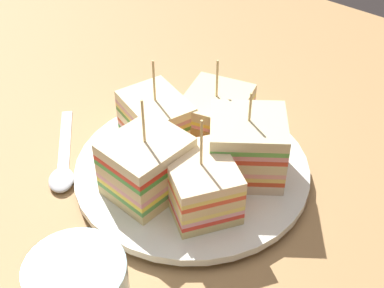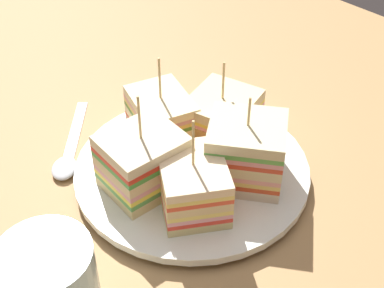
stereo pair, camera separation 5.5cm
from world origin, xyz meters
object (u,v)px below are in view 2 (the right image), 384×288
at_px(sandwich_wedge_0, 245,152).
at_px(chip_pile, 198,154).
at_px(sandwich_wedge_1, 221,119).
at_px(sandwich_wedge_2, 162,119).
at_px(plate, 192,170).
at_px(sandwich_wedge_4, 193,185).
at_px(spoon, 67,158).
at_px(sandwich_wedge_3, 143,162).

relative_size(sandwich_wedge_0, chip_pile, 1.47).
xyz_separation_m(sandwich_wedge_1, sandwich_wedge_2, (0.04, 0.05, 0.00)).
distance_m(plate, sandwich_wedge_4, 0.06).
distance_m(plate, spoon, 0.14).
bearing_deg(sandwich_wedge_0, sandwich_wedge_1, -60.65).
height_order(sandwich_wedge_0, sandwich_wedge_4, sandwich_wedge_4).
height_order(sandwich_wedge_3, sandwich_wedge_4, sandwich_wedge_3).
bearing_deg(sandwich_wedge_4, chip_pile, -15.24).
relative_size(sandwich_wedge_0, spoon, 0.86).
bearing_deg(sandwich_wedge_4, plate, -9.58).
bearing_deg(chip_pile, sandwich_wedge_2, 1.05).
bearing_deg(sandwich_wedge_1, sandwich_wedge_3, -17.10).
bearing_deg(spoon, plate, 79.49).
height_order(sandwich_wedge_3, chip_pile, sandwich_wedge_3).
bearing_deg(sandwich_wedge_4, spoon, 49.13).
relative_size(sandwich_wedge_1, spoon, 0.84).
height_order(plate, sandwich_wedge_0, sandwich_wedge_0).
xyz_separation_m(chip_pile, spoon, (0.11, 0.09, -0.02)).
xyz_separation_m(sandwich_wedge_1, sandwich_wedge_4, (-0.05, 0.09, -0.00)).
distance_m(sandwich_wedge_0, chip_pile, 0.06).
xyz_separation_m(sandwich_wedge_0, chip_pile, (0.05, 0.02, -0.02)).
bearing_deg(sandwich_wedge_4, sandwich_wedge_1, -27.73).
xyz_separation_m(sandwich_wedge_3, chip_pile, (-0.01, -0.06, -0.02)).
distance_m(sandwich_wedge_3, sandwich_wedge_4, 0.06).
bearing_deg(sandwich_wedge_0, sandwich_wedge_2, -24.80).
xyz_separation_m(sandwich_wedge_0, sandwich_wedge_3, (0.06, 0.08, -0.00)).
height_order(sandwich_wedge_1, sandwich_wedge_4, sandwich_wedge_4).
bearing_deg(plate, sandwich_wedge_0, -150.07).
bearing_deg(plate, sandwich_wedge_2, -7.45).
height_order(sandwich_wedge_1, spoon, sandwich_wedge_1).
bearing_deg(spoon, sandwich_wedge_3, 59.42).
bearing_deg(chip_pile, sandwich_wedge_3, 77.72).
distance_m(sandwich_wedge_1, spoon, 0.17).
bearing_deg(plate, sandwich_wedge_1, -79.30).
bearing_deg(plate, sandwich_wedge_4, 137.03).
xyz_separation_m(plate, chip_pile, (-0.00, -0.01, 0.02)).
xyz_separation_m(sandwich_wedge_0, sandwich_wedge_1, (0.06, -0.03, -0.01)).
distance_m(sandwich_wedge_1, sandwich_wedge_3, 0.11).
relative_size(plate, sandwich_wedge_0, 2.46).
height_order(plate, sandwich_wedge_4, sandwich_wedge_4).
distance_m(plate, sandwich_wedge_2, 0.06).
bearing_deg(sandwich_wedge_3, sandwich_wedge_0, -32.49).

